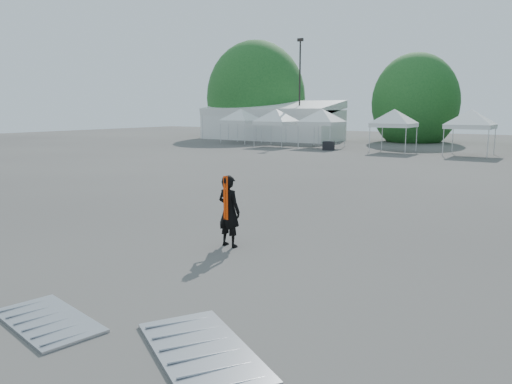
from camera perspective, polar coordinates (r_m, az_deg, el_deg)
The scene contains 14 objects.
ground at distance 13.83m, azimuth 2.76°, elevation -4.60°, with size 120.00×120.00×0.00m, color #474442.
marquee at distance 54.76m, azimuth 1.76°, elevation 8.06°, with size 15.00×6.25×4.23m.
light_pole_west at distance 51.92m, azimuth 5.02°, elevation 12.14°, with size 0.60×0.25×10.30m.
tree_far_w at distance 59.44m, azimuth -0.01°, elevation 10.66°, with size 4.80×4.80×7.30m.
tree_mid_w at distance 53.63m, azimuth 17.73°, elevation 9.68°, with size 4.16×4.16×6.33m.
tent_a at distance 49.27m, azimuth -1.73°, elevation 9.16°, with size 4.35×4.35×3.88m.
tent_b at distance 45.09m, azimuth 2.34°, elevation 9.12°, with size 4.34×4.34×3.88m.
tent_c at distance 44.11m, azimuth 7.58°, elevation 9.04°, with size 4.51×4.51×3.88m.
tent_d at distance 40.72m, azimuth 15.54°, elevation 8.75°, with size 4.26×4.26×3.88m.
tent_e at distance 39.43m, azimuth 23.39°, elevation 8.30°, with size 4.46×4.46×3.88m.
man at distance 12.24m, azimuth -3.10°, elevation -2.18°, with size 0.69×0.49×1.78m.
barrier_left at distance 8.87m, azimuth -22.69°, elevation -13.38°, with size 2.23×1.42×0.07m.
barrier_mid at distance 7.33m, azimuth -6.17°, elevation -17.59°, with size 2.73×2.30×0.08m.
crate_west at distance 41.23m, azimuth 8.29°, elevation 5.24°, with size 0.93×0.72×0.72m, color black.
Camera 1 is at (6.85, -11.53, 3.38)m, focal length 35.00 mm.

